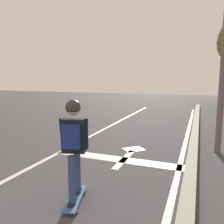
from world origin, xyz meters
The scene contains 9 objects.
lane_line_center centered at (-0.22, 6.00, 0.00)m, with size 0.12×20.00×0.01m, color silver.
lane_line_curbside centered at (2.92, 6.00, 0.00)m, with size 0.12×20.00×0.01m, color silver.
stop_bar centered at (1.43, 5.71, 0.00)m, with size 3.29×0.40×0.01m, color silver.
lane_arrow_stem centered at (1.59, 5.78, 0.00)m, with size 0.16×1.40×0.01m, color silver.
lane_arrow_head centered at (1.59, 6.63, 0.00)m, with size 0.56×0.44×0.01m, color silver.
curb_strip centered at (3.17, 6.00, 0.07)m, with size 0.24×24.00×0.14m, color #99A58D.
skateboard centered at (1.47, 3.60, 0.07)m, with size 0.44×0.89×0.08m.
skater centered at (1.48, 3.58, 1.08)m, with size 0.43×0.60×1.59m.
traffic_signal_mast centered at (2.78, 7.21, 3.84)m, with size 3.63×0.34×5.28m.
Camera 1 is at (3.27, 0.65, 1.99)m, focal length 36.11 mm.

